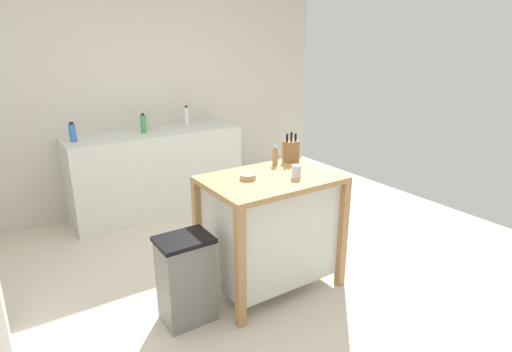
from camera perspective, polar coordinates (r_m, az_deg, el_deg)
ground_plane at (r=3.35m, az=-1.24°, el=-15.88°), size 5.82×5.82×0.00m
wall_back at (r=4.94m, az=-16.26°, el=10.83°), size 4.82×0.10×2.60m
kitchen_island at (r=3.23m, az=1.97°, el=-6.84°), size 0.99×0.68×0.91m
knife_block at (r=3.46m, az=4.80°, el=3.44°), size 0.11×0.09×0.25m
bowl_ceramic_wide at (r=3.02m, az=-1.12°, el=-0.05°), size 0.12×0.12×0.04m
drinking_cup at (r=3.06m, az=5.50°, el=0.60°), size 0.07×0.07×0.10m
pepper_grinder at (r=3.36m, az=2.63°, el=2.79°), size 0.04×0.04×0.16m
trash_bin at (r=2.97m, az=-9.51°, el=-13.70°), size 0.36×0.28×0.63m
sink_counter at (r=4.81m, az=-13.41°, el=0.58°), size 1.86×0.60×0.91m
sink_faucet at (r=4.80m, az=-14.50°, el=7.44°), size 0.02×0.02×0.22m
bottle_spray_cleaner at (r=4.47m, az=-23.74°, el=5.45°), size 0.06×0.06×0.19m
bottle_hand_soap at (r=4.65m, az=-15.11°, el=6.89°), size 0.06×0.06×0.21m
bottle_dish_soap at (r=4.95m, az=-9.43°, el=8.05°), size 0.05×0.05×0.23m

